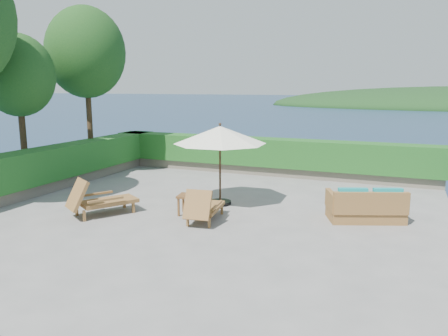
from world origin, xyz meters
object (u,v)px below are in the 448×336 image
at_px(patio_umbrella, 220,136).
at_px(lounge_right, 204,207).
at_px(lounge_left, 99,200).
at_px(wicker_loveseat, 366,207).
at_px(side_table, 188,198).

distance_m(patio_umbrella, lounge_right, 2.25).
bearing_deg(lounge_left, wicker_loveseat, 50.68).
bearing_deg(side_table, lounge_right, -32.02).
relative_size(side_table, wicker_loveseat, 0.28).
relative_size(lounge_left, lounge_right, 1.14).
bearing_deg(wicker_loveseat, side_table, 174.39).
xyz_separation_m(lounge_right, wicker_loveseat, (3.63, 1.56, -0.03)).
height_order(lounge_left, side_table, lounge_left).
relative_size(patio_umbrella, lounge_right, 2.03).
height_order(lounge_right, wicker_loveseat, same).
bearing_deg(side_table, lounge_left, -156.10).
bearing_deg(lounge_left, lounge_right, 43.50).
bearing_deg(wicker_loveseat, patio_umbrella, 158.25).
distance_m(patio_umbrella, wicker_loveseat, 4.18).
height_order(patio_umbrella, lounge_left, patio_umbrella).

